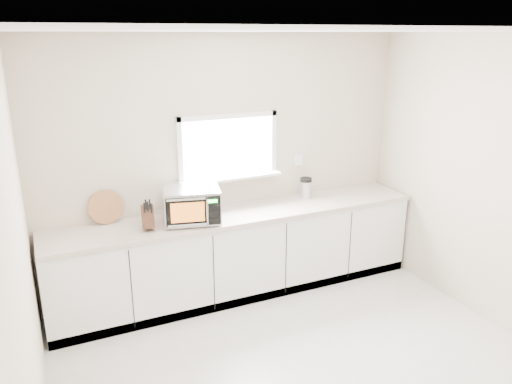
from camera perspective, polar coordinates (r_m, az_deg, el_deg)
back_wall at (r=5.30m, az=-3.22°, el=3.22°), size 4.00×0.17×2.70m
cabinets at (r=5.35m, az=-1.89°, el=-7.13°), size 3.92×0.60×0.88m
countertop at (r=5.17m, az=-1.90°, el=-2.53°), size 3.92×0.64×0.04m
microwave at (r=4.88m, az=-7.35°, el=-1.42°), size 0.61×0.52×0.34m
knife_block at (r=4.78m, az=-12.27°, el=-2.69°), size 0.12×0.22×0.31m
cutting_board at (r=5.03m, az=-16.78°, el=-1.67°), size 0.33×0.08×0.33m
coffee_grinder at (r=5.61m, az=5.71°, el=0.50°), size 0.14×0.14×0.23m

